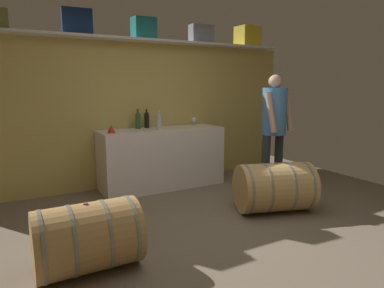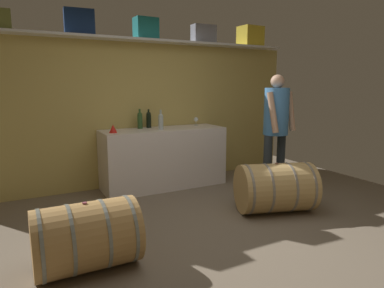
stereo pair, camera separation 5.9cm
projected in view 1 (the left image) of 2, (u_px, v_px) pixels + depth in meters
The scene contains 16 objects.
ground_plane at pixel (197, 219), 3.97m from camera, with size 6.39×7.81×0.02m, color #726452.
back_wall_panel at pixel (142, 115), 5.28m from camera, with size 5.19×0.10×2.16m, color tan.
high_shelf_board at pixel (144, 41), 4.96m from camera, with size 4.77×0.40×0.03m, color silver.
toolcase_navy at pixel (77, 22), 4.48m from camera, with size 0.38×0.18×0.34m, color navy.
toolcase_teal at pixel (144, 29), 4.93m from camera, with size 0.33×0.23×0.31m, color teal.
toolcase_grey at pixel (201, 34), 5.40m from camera, with size 0.38×0.18×0.28m, color gray.
toolcase_yellow at pixel (248, 37), 5.83m from camera, with size 0.38×0.30×0.33m, color yellow.
work_cabinet at pixel (162, 158), 5.14m from camera, with size 1.84×0.63×0.89m, color white.
wine_bottle_green at pixel (138, 120), 5.06m from camera, with size 0.08×0.08×0.29m.
wine_bottle_dark at pixel (147, 119), 5.16m from camera, with size 0.07×0.07×0.28m.
wine_bottle_clear at pixel (159, 121), 4.96m from camera, with size 0.08×0.08×0.29m.
wine_glass at pixel (194, 120), 5.47m from camera, with size 0.07×0.07×0.13m.
red_funnel at pixel (111, 129), 4.61m from camera, with size 0.11×0.11×0.11m, color red.
wine_barrel_near at pixel (88, 237), 2.81m from camera, with size 0.84×0.58×0.59m.
wine_barrel_far at pixel (274, 187), 4.15m from camera, with size 1.03×0.84×0.61m.
winemaker_pouring at pixel (274, 120), 4.95m from camera, with size 0.52×0.43×1.68m.
Camera 1 is at (-1.86, -2.69, 1.54)m, focal length 31.79 mm.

